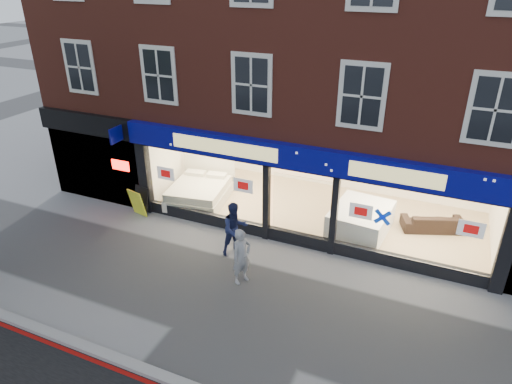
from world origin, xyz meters
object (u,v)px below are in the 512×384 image
Objects in this scene: a_board at (139,202)px; pedestrian_blue at (235,229)px; sofa at (433,222)px; display_bed at (200,190)px; pedestrian_grey at (242,256)px; mattress_stack at (361,220)px.

pedestrian_blue reaches higher than a_board.
sofa is 1.15× the size of pedestrian_blue.
a_board is at bearing 117.99° from pedestrian_blue.
display_bed is 3.56m from pedestrian_blue.
a_board is at bearing 94.68° from pedestrian_grey.
sofa is at bearing -0.69° from display_bed.
pedestrian_grey is (-2.41, -3.70, 0.28)m from mattress_stack.
a_board is (-9.29, -2.79, 0.12)m from sofa.
display_bed is 2.19m from a_board.
mattress_stack is (5.74, 0.11, 0.05)m from display_bed.
a_board is 5.18m from pedestrian_grey.
sofa is at bearing -16.57° from pedestrian_blue.
pedestrian_grey is (-4.51, -4.75, 0.42)m from sofa.
pedestrian_blue is at bearing -52.40° from display_bed.
a_board is (-1.45, -1.64, 0.02)m from display_bed.
sofa is 9.70m from a_board.
pedestrian_grey reaches higher than display_bed.
pedestrian_blue is at bearing 13.62° from sofa.
mattress_stack is 2.35m from sofa.
pedestrian_blue is at bearing 1.48° from a_board.
sofa is 1.92× the size of a_board.
mattress_stack is at bearing -12.07° from pedestrian_blue.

